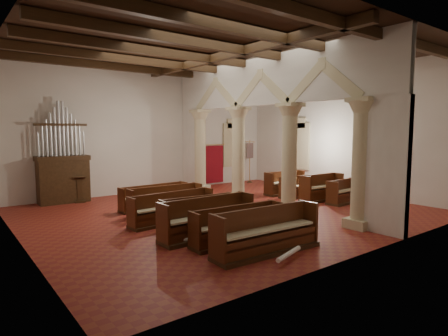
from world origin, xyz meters
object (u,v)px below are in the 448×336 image
Objects in this scene: aisle_pew_0 at (344,195)px; processional_banner at (250,169)px; nave_pew_0 at (267,238)px; pipe_organ at (63,171)px; lectern at (80,191)px.

processional_banner is at bearing 79.49° from aisle_pew_0.
processional_banner reaches higher than nave_pew_0.
processional_banner is 1.34× the size of aisle_pew_0.
lectern is at bearing -33.03° from pipe_organ.
pipe_organ reaches higher than aisle_pew_0.
nave_pew_0 is (-8.00, -9.77, -0.43)m from processional_banner.
processional_banner is at bearing 13.43° from lectern.
lectern is at bearing 138.75° from aisle_pew_0.
nave_pew_0 is 1.67× the size of aisle_pew_0.
processional_banner is (10.31, -0.20, -0.56)m from pipe_organ.
processional_banner reaches higher than lectern.
nave_pew_0 is 7.57m from aisle_pew_0.
aisle_pew_0 is (9.39, -7.30, -1.04)m from pipe_organ.
processional_banner reaches higher than aisle_pew_0.
aisle_pew_0 is at bearing -25.64° from lectern.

